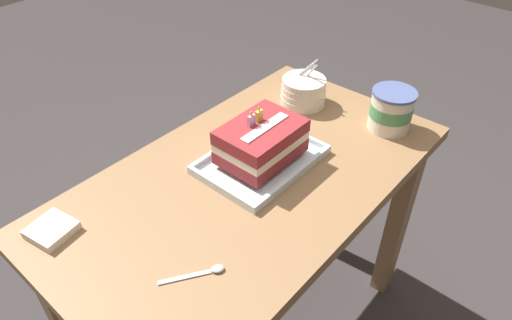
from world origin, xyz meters
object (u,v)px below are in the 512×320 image
object	(u,v)px
serving_spoon_near_tray	(206,272)
foil_tray	(261,161)
birthday_cake	(261,141)
bowl_stack	(303,91)
napkin_pile	(52,230)
ice_cream_tub	(391,110)

from	to	relation	value
serving_spoon_near_tray	foil_tray	bearing A→B (deg)	23.14
birthday_cake	serving_spoon_near_tray	xyz separation A→B (m)	(-0.36, -0.15, -0.07)
bowl_stack	serving_spoon_near_tray	bearing A→B (deg)	-159.80
napkin_pile	bowl_stack	bearing A→B (deg)	-6.60
serving_spoon_near_tray	ice_cream_tub	bearing A→B (deg)	-2.09
ice_cream_tub	napkin_pile	world-z (taller)	ice_cream_tub
birthday_cake	serving_spoon_near_tray	world-z (taller)	birthday_cake
foil_tray	ice_cream_tub	world-z (taller)	ice_cream_tub
bowl_stack	napkin_pile	world-z (taller)	bowl_stack
foil_tray	birthday_cake	distance (m)	0.07
bowl_stack	napkin_pile	size ratio (longest dim) A/B	1.41
ice_cream_tub	serving_spoon_near_tray	size ratio (longest dim) A/B	1.02
birthday_cake	napkin_pile	distance (m)	0.55
foil_tray	napkin_pile	size ratio (longest dim) A/B	3.03
serving_spoon_near_tray	bowl_stack	bearing A→B (deg)	20.20
serving_spoon_near_tray	napkin_pile	bearing A→B (deg)	113.67
bowl_stack	ice_cream_tub	distance (m)	0.29
birthday_cake	bowl_stack	xyz separation A→B (m)	(0.33, 0.10, -0.03)
ice_cream_tub	napkin_pile	distance (m)	0.97
ice_cream_tub	serving_spoon_near_tray	xyz separation A→B (m)	(-0.74, 0.03, -0.06)
napkin_pile	foil_tray	bearing A→B (deg)	-21.00
serving_spoon_near_tray	napkin_pile	size ratio (longest dim) A/B	1.17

